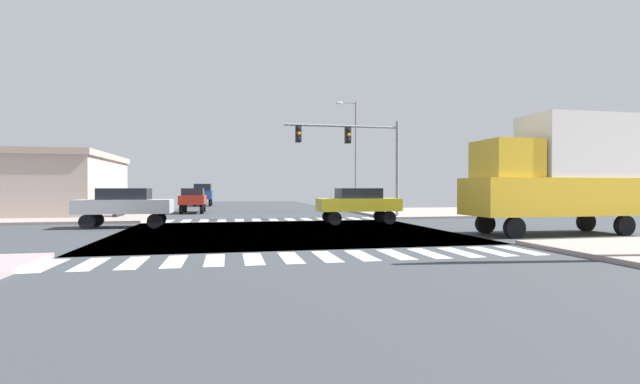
{
  "coord_description": "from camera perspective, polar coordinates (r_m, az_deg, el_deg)",
  "views": [
    {
      "loc": [
        -2.41,
        -19.17,
        1.88
      ],
      "look_at": [
        2.33,
        3.63,
        1.68
      ],
      "focal_mm": 24.92,
      "sensor_mm": 36.0,
      "label": 1
    }
  ],
  "objects": [
    {
      "name": "ground",
      "position": [
        19.41,
        -4.58,
        -5.14
      ],
      "size": [
        90.0,
        90.0,
        0.05
      ],
      "color": "#33373C"
    },
    {
      "name": "sedan_crossing_1",
      "position": [
        23.19,
        -23.78,
        -1.44
      ],
      "size": [
        4.3,
        1.8,
        1.88
      ],
      "rotation": [
        0.0,
        0.0,
        4.71
      ],
      "color": "black",
      "rests_on": "ground"
    },
    {
      "name": "sidewalk_corner_ne",
      "position": [
        34.82,
        14.54,
        -2.51
      ],
      "size": [
        12.0,
        12.0,
        0.14
      ],
      "color": "gray",
      "rests_on": "ground"
    },
    {
      "name": "sidewalk_corner_nw",
      "position": [
        32.97,
        -30.51,
        -2.73
      ],
      "size": [
        12.0,
        12.0,
        0.14
      ],
      "color": "gray",
      "rests_on": "ground"
    },
    {
      "name": "sedan_trailing_3",
      "position": [
        35.09,
        -15.99,
        -0.78
      ],
      "size": [
        1.8,
        4.3,
        1.88
      ],
      "rotation": [
        0.0,
        0.0,
        3.14
      ],
      "color": "black",
      "rests_on": "ground"
    },
    {
      "name": "bank_building",
      "position": [
        36.92,
        -34.8,
        0.82
      ],
      "size": [
        14.37,
        11.01,
        4.29
      ],
      "color": "#B6A397",
      "rests_on": "ground"
    },
    {
      "name": "sedan_leading_2",
      "position": [
        23.68,
        4.95,
        -1.36
      ],
      "size": [
        4.3,
        1.8,
        1.88
      ],
      "rotation": [
        0.0,
        0.0,
        4.71
      ],
      "color": "black",
      "rests_on": "ground"
    },
    {
      "name": "traffic_signal_mast",
      "position": [
        27.63,
        4.3,
        6.0
      ],
      "size": [
        7.29,
        0.55,
        6.1
      ],
      "color": "gray",
      "rests_on": "ground"
    },
    {
      "name": "crosswalk_far",
      "position": [
        26.62,
        -7.09,
        -3.56
      ],
      "size": [
        13.5,
        2.0,
        0.01
      ],
      "color": "silver",
      "rests_on": "ground"
    },
    {
      "name": "box_truck_farside_1",
      "position": [
        20.47,
        28.27,
        2.35
      ],
      "size": [
        7.2,
        2.4,
        4.85
      ],
      "rotation": [
        0.0,
        0.0,
        1.57
      ],
      "color": "black",
      "rests_on": "ground"
    },
    {
      "name": "suv_nearside_1",
      "position": [
        48.79,
        -14.8,
        -0.1
      ],
      "size": [
        1.96,
        4.6,
        2.34
      ],
      "rotation": [
        0.0,
        0.0,
        3.14
      ],
      "color": "black",
      "rests_on": "ground"
    },
    {
      "name": "street_lamp",
      "position": [
        36.16,
        4.29,
        5.83
      ],
      "size": [
        1.78,
        0.32,
        8.88
      ],
      "color": "gray",
      "rests_on": "ground"
    },
    {
      "name": "crosswalk_near",
      "position": [
        12.21,
        -1.44,
        -8.35
      ],
      "size": [
        13.5,
        2.0,
        0.01
      ],
      "color": "silver",
      "rests_on": "ground"
    }
  ]
}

